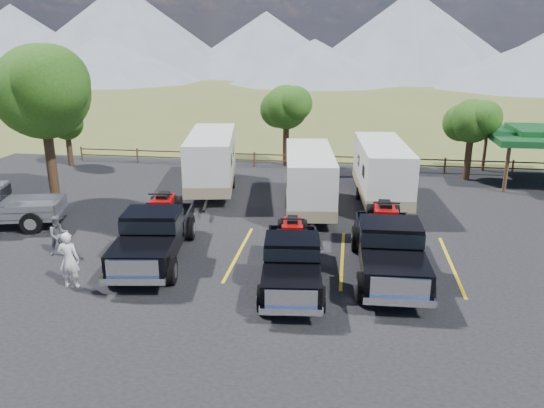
# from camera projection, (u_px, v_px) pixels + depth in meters

# --- Properties ---
(ground) EXTENTS (320.00, 320.00, 0.00)m
(ground) POSITION_uv_depth(u_px,v_px,m) (275.00, 306.00, 16.62)
(ground) COLOR #525C27
(ground) RESTS_ON ground
(asphalt_lot) EXTENTS (44.00, 34.00, 0.04)m
(asphalt_lot) POSITION_uv_depth(u_px,v_px,m) (287.00, 267.00, 19.45)
(asphalt_lot) COLOR black
(asphalt_lot) RESTS_ON ground
(stall_lines) EXTENTS (12.12, 5.50, 0.01)m
(stall_lines) POSITION_uv_depth(u_px,v_px,m) (290.00, 255.00, 20.38)
(stall_lines) COLOR gold
(stall_lines) RESTS_ON asphalt_lot
(tree_big_nw) EXTENTS (5.54, 5.18, 7.84)m
(tree_big_nw) POSITION_uv_depth(u_px,v_px,m) (42.00, 92.00, 25.22)
(tree_big_nw) COLOR #301F12
(tree_big_nw) RESTS_ON ground
(tree_ne_a) EXTENTS (3.11, 2.92, 4.76)m
(tree_ne_a) POSITION_uv_depth(u_px,v_px,m) (472.00, 121.00, 30.39)
(tree_ne_a) COLOR #301F12
(tree_ne_a) RESTS_ON ground
(tree_north) EXTENTS (3.46, 3.24, 5.25)m
(tree_north) POSITION_uv_depth(u_px,v_px,m) (286.00, 107.00, 33.71)
(tree_north) COLOR #301F12
(tree_north) RESTS_ON ground
(tree_nw_small) EXTENTS (2.59, 2.43, 3.85)m
(tree_nw_small) POSITION_uv_depth(u_px,v_px,m) (66.00, 124.00, 34.09)
(tree_nw_small) COLOR #301F12
(tree_nw_small) RESTS_ON ground
(rail_fence) EXTENTS (36.12, 0.12, 1.00)m
(rail_fence) POSITION_uv_depth(u_px,v_px,m) (347.00, 161.00, 33.63)
(rail_fence) COLOR brown
(rail_fence) RESTS_ON ground
(pavilion) EXTENTS (6.20, 6.20, 3.22)m
(pavilion) POSITION_uv_depth(u_px,v_px,m) (544.00, 135.00, 30.02)
(pavilion) COLOR brown
(pavilion) RESTS_ON ground
(mountain_range) EXTENTS (209.00, 71.00, 20.00)m
(mountain_range) POSITION_uv_depth(u_px,v_px,m) (309.00, 39.00, 115.40)
(mountain_range) COLOR slate
(mountain_range) RESTS_ON ground
(rig_left) EXTENTS (2.99, 6.75, 2.18)m
(rig_left) POSITION_uv_depth(u_px,v_px,m) (155.00, 232.00, 19.88)
(rig_left) COLOR black
(rig_left) RESTS_ON asphalt_lot
(rig_center) EXTENTS (2.52, 5.98, 1.94)m
(rig_center) POSITION_uv_depth(u_px,v_px,m) (292.00, 258.00, 17.83)
(rig_center) COLOR black
(rig_center) RESTS_ON asphalt_lot
(rig_right) EXTENTS (2.57, 6.74, 2.23)m
(rig_right) POSITION_uv_depth(u_px,v_px,m) (388.00, 244.00, 18.59)
(rig_right) COLOR black
(rig_right) RESTS_ON asphalt_lot
(trailer_left) EXTENTS (3.58, 9.02, 3.12)m
(trailer_left) POSITION_uv_depth(u_px,v_px,m) (212.00, 161.00, 28.79)
(trailer_left) COLOR white
(trailer_left) RESTS_ON asphalt_lot
(trailer_center) EXTENTS (2.98, 8.41, 2.90)m
(trailer_center) POSITION_uv_depth(u_px,v_px,m) (309.00, 180.00, 25.35)
(trailer_center) COLOR white
(trailer_center) RESTS_ON asphalt_lot
(trailer_right) EXTENTS (2.83, 8.67, 3.00)m
(trailer_right) POSITION_uv_depth(u_px,v_px,m) (382.00, 172.00, 26.72)
(trailer_right) COLOR white
(trailer_right) RESTS_ON asphalt_lot
(person_a) EXTENTS (0.74, 0.51, 1.95)m
(person_a) POSITION_uv_depth(u_px,v_px,m) (69.00, 260.00, 17.54)
(person_a) COLOR white
(person_a) RESTS_ON asphalt_lot
(person_b) EXTENTS (0.95, 0.93, 1.55)m
(person_b) POSITION_uv_depth(u_px,v_px,m) (58.00, 235.00, 20.33)
(person_b) COLOR slate
(person_b) RESTS_ON asphalt_lot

